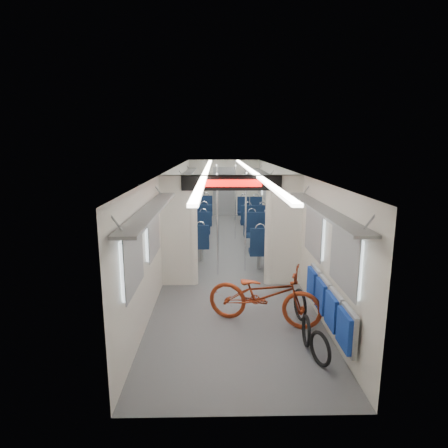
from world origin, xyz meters
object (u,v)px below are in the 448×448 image
bike_hoop_b (306,332)px  bike_hoop_c (300,306)px  stanchion_near_left (218,225)px  stanchion_far_right (235,203)px  seat_bay_far_right (252,213)px  bicycle (264,295)px  flip_bench (328,303)px  stanchion_far_left (217,202)px  seat_bay_near_right (264,237)px  seat_bay_near_left (194,234)px  bike_hoop_a (320,350)px  seat_bay_far_left (198,213)px  stanchion_near_right (246,223)px

bike_hoop_b → bike_hoop_c: size_ratio=0.87×
stanchion_near_left → stanchion_far_right: same height
seat_bay_far_right → bike_hoop_b: bearing=-89.5°
bicycle → flip_bench: (0.89, -0.54, 0.09)m
bicycle → stanchion_far_left: 5.99m
bike_hoop_b → seat_bay_near_right: 4.43m
flip_bench → stanchion_near_left: (-1.64, 2.92, 0.57)m
flip_bench → bike_hoop_c: (-0.26, 0.66, -0.34)m
flip_bench → seat_bay_near_left: 5.28m
bike_hoop_c → bike_hoop_a: bearing=-91.0°
seat_bay_near_left → seat_bay_far_left: bearing=90.0°
seat_bay_far_right → stanchion_near_left: 4.91m
bike_hoop_b → stanchion_far_right: stanchion_far_right is taller
stanchion_near_right → stanchion_far_left: size_ratio=1.00×
bike_hoop_b → bike_hoop_c: bearing=83.9°
seat_bay_near_right → stanchion_near_right: size_ratio=0.95×
bike_hoop_b → stanchion_near_right: (-0.64, 3.36, 0.94)m
bicycle → seat_bay_near_left: (-1.40, 4.21, 0.03)m
bike_hoop_c → seat_bay_near_right: (-0.16, 3.58, 0.31)m
seat_bay_near_left → stanchion_far_left: stanchion_far_left is taller
stanchion_near_left → stanchion_far_left: same height
bike_hoop_a → stanchion_near_right: size_ratio=0.21×
bike_hoop_b → seat_bay_far_left: 8.01m
seat_bay_near_right → stanchion_near_right: 1.34m
bike_hoop_b → bike_hoop_c: bike_hoop_c is taller
flip_bench → stanchion_near_right: 3.38m
bike_hoop_a → stanchion_far_left: stanchion_far_left is taller
flip_bench → stanchion_near_left: stanchion_near_left is taller
bike_hoop_c → seat_bay_near_right: bearing=92.5°
seat_bay_near_right → bike_hoop_c: bearing=-87.5°
seat_bay_near_right → flip_bench: bearing=-84.4°
seat_bay_near_right → seat_bay_far_left: size_ratio=0.96×
bike_hoop_c → stanchion_near_left: bearing=121.3°
stanchion_near_right → seat_bay_near_right: bearing=61.4°
stanchion_far_right → bike_hoop_b: bearing=-83.5°
stanchion_near_left → stanchion_far_right: (0.56, 3.27, 0.00)m
bike_hoop_a → seat_bay_far_right: bearing=90.9°
bike_hoop_c → bike_hoop_b: bearing=-96.1°
seat_bay_near_right → seat_bay_near_left: bearing=164.5°
flip_bench → seat_bay_far_right: (-0.42, 7.64, -0.03)m
bike_hoop_b → stanchion_near_left: size_ratio=0.20×
seat_bay_far_left → seat_bay_near_left: bearing=-90.0°
seat_bay_near_left → stanchion_far_left: size_ratio=0.85×
bike_hoop_b → seat_bay_near_right: bearing=90.9°
seat_bay_near_right → stanchion_far_right: 2.15m
seat_bay_near_left → stanchion_far_right: stanchion_far_right is taller
bike_hoop_a → stanchion_far_right: bearing=96.6°
bike_hoop_b → stanchion_near_right: bearing=100.8°
flip_bench → seat_bay_far_left: 7.92m
flip_bench → seat_bay_near_left: size_ratio=1.10×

